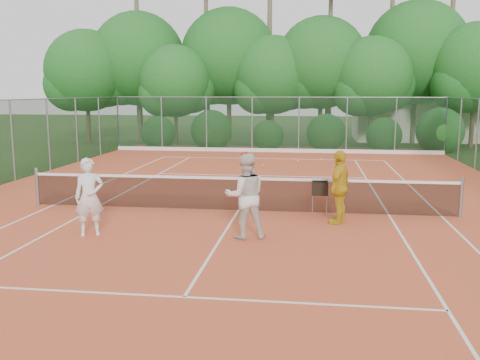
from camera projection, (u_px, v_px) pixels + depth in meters
The scene contains 14 objects.
ground at pixel (238, 212), 14.92m from camera, with size 120.00×120.00×0.00m, color #224016.
clay_court at pixel (238, 211), 14.92m from camera, with size 18.00×36.00×0.02m, color #CE542F.
club_building at pixel (414, 118), 36.96m from camera, with size 8.00×5.00×3.00m, color beige.
tennis_net at pixel (238, 193), 14.84m from camera, with size 11.97×0.10×1.10m.
player_white at pixel (89, 197), 12.29m from camera, with size 0.66×0.43×1.80m, color silver.
player_center_grp at pixel (245, 196), 12.04m from camera, with size 1.11×0.96×1.98m.
player_yellow at pixel (340, 187), 13.39m from camera, with size 1.09×0.45×1.86m, color gold.
ball_hopper at pixel (320, 189), 14.16m from camera, with size 0.41×0.41×0.94m.
stray_ball_a at pixel (263, 165), 24.15m from camera, with size 0.07×0.07×0.07m, color yellow.
stray_ball_b at pixel (321, 158), 26.41m from camera, with size 0.07×0.07×0.07m, color yellow.
stray_ball_c at pixel (298, 161), 25.49m from camera, with size 0.07×0.07×0.07m, color yellow.
court_markings at pixel (238, 211), 14.92m from camera, with size 11.03×23.83×0.01m.
fence_back at pixel (275, 125), 29.34m from camera, with size 18.07×0.07×3.00m.
tropical_treeline at pixel (304, 63), 33.67m from camera, with size 32.10×8.49×15.03m.
Camera 1 is at (1.99, -14.44, 3.31)m, focal length 40.00 mm.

